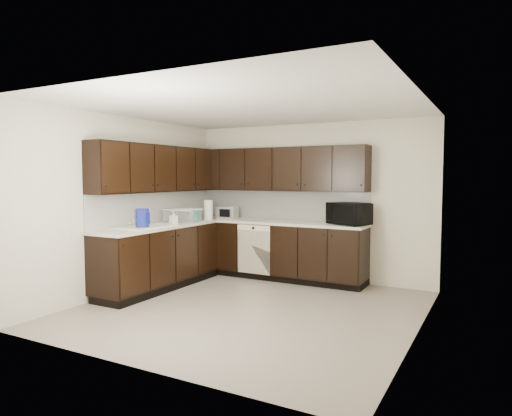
% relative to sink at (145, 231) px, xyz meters
% --- Properties ---
extents(floor, '(4.00, 4.00, 0.00)m').
position_rel_sink_xyz_m(floor, '(1.68, 0.01, -0.88)').
color(floor, gray).
rests_on(floor, ground).
extents(ceiling, '(4.00, 4.00, 0.00)m').
position_rel_sink_xyz_m(ceiling, '(1.68, 0.01, 1.62)').
color(ceiling, white).
rests_on(ceiling, wall_back).
extents(wall_back, '(4.00, 0.02, 2.50)m').
position_rel_sink_xyz_m(wall_back, '(1.68, 2.01, 0.37)').
color(wall_back, beige).
rests_on(wall_back, floor).
extents(wall_left, '(0.02, 4.00, 2.50)m').
position_rel_sink_xyz_m(wall_left, '(-0.32, 0.01, 0.37)').
color(wall_left, beige).
rests_on(wall_left, floor).
extents(wall_right, '(0.02, 4.00, 2.50)m').
position_rel_sink_xyz_m(wall_right, '(3.68, 0.01, 0.37)').
color(wall_right, beige).
rests_on(wall_right, floor).
extents(wall_front, '(4.00, 0.02, 2.50)m').
position_rel_sink_xyz_m(wall_front, '(1.68, -1.99, 0.37)').
color(wall_front, beige).
rests_on(wall_front, floor).
extents(lower_cabinets, '(3.00, 2.80, 0.90)m').
position_rel_sink_xyz_m(lower_cabinets, '(0.67, 1.12, -0.47)').
color(lower_cabinets, black).
rests_on(lower_cabinets, floor).
extents(countertop, '(3.03, 2.83, 0.04)m').
position_rel_sink_xyz_m(countertop, '(0.67, 1.12, 0.04)').
color(countertop, beige).
rests_on(countertop, lower_cabinets).
extents(backsplash, '(3.00, 2.80, 0.48)m').
position_rel_sink_xyz_m(backsplash, '(0.46, 1.33, 0.30)').
color(backsplash, white).
rests_on(backsplash, countertop).
extents(upper_cabinets, '(3.00, 2.80, 0.70)m').
position_rel_sink_xyz_m(upper_cabinets, '(0.58, 1.22, 0.89)').
color(upper_cabinets, black).
rests_on(upper_cabinets, wall_back).
extents(dishwasher, '(0.58, 0.04, 0.78)m').
position_rel_sink_xyz_m(dishwasher, '(0.98, 1.42, -0.33)').
color(dishwasher, beige).
rests_on(dishwasher, lower_cabinets).
extents(sink, '(0.54, 0.82, 0.42)m').
position_rel_sink_xyz_m(sink, '(0.00, 0.00, 0.00)').
color(sink, beige).
rests_on(sink, countertop).
extents(microwave, '(0.70, 0.60, 0.32)m').
position_rel_sink_xyz_m(microwave, '(2.43, 1.70, 0.22)').
color(microwave, black).
rests_on(microwave, countertop).
extents(soap_bottle_a, '(0.12, 0.12, 0.21)m').
position_rel_sink_xyz_m(soap_bottle_a, '(0.18, 0.42, 0.16)').
color(soap_bottle_a, gray).
rests_on(soap_bottle_a, countertop).
extents(soap_bottle_b, '(0.09, 0.09, 0.23)m').
position_rel_sink_xyz_m(soap_bottle_b, '(-0.14, 1.25, 0.17)').
color(soap_bottle_b, gray).
rests_on(soap_bottle_b, countertop).
extents(toaster_oven, '(0.36, 0.29, 0.20)m').
position_rel_sink_xyz_m(toaster_oven, '(0.32, 1.68, 0.16)').
color(toaster_oven, silver).
rests_on(toaster_oven, countertop).
extents(storage_bin, '(0.60, 0.52, 0.20)m').
position_rel_sink_xyz_m(storage_bin, '(0.01, 0.86, 0.16)').
color(storage_bin, silver).
rests_on(storage_bin, countertop).
extents(blue_pitcher, '(0.21, 0.21, 0.28)m').
position_rel_sink_xyz_m(blue_pitcher, '(0.09, -0.14, 0.20)').
color(blue_pitcher, '#101C9A').
rests_on(blue_pitcher, countertop).
extents(teal_tumbler, '(0.09, 0.09, 0.19)m').
position_rel_sink_xyz_m(teal_tumbler, '(0.20, 0.97, 0.15)').
color(teal_tumbler, '#0C8772').
rests_on(teal_tumbler, countertop).
extents(paper_towel_roll, '(0.15, 0.15, 0.32)m').
position_rel_sink_xyz_m(paper_towel_roll, '(0.15, 1.36, 0.22)').
color(paper_towel_roll, silver).
rests_on(paper_towel_roll, countertop).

